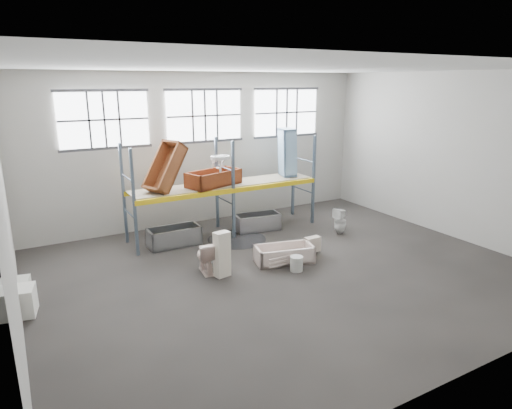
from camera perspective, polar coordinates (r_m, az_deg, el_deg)
floor at (r=11.60m, az=3.68°, el=-8.65°), size 12.00×10.00×0.10m
ceiling at (r=10.60m, az=4.18°, el=17.40°), size 12.00×10.00×0.10m
wall_back at (r=15.23m, az=-6.63°, el=7.11°), size 12.00×0.10×5.00m
wall_front at (r=7.29m, az=26.23°, el=-3.64°), size 12.00×0.10×5.00m
wall_left at (r=9.11m, az=-29.83°, el=-0.51°), size 0.10×10.00×5.00m
wall_right at (r=14.97m, az=23.78°, el=5.77°), size 0.10×10.00×5.00m
window_left at (r=14.07m, az=-18.86°, el=10.23°), size 2.60×0.04×1.60m
window_mid at (r=15.01m, az=-6.59°, el=11.22°), size 2.60×0.04×1.60m
window_right at (r=16.52m, az=3.89°, el=11.67°), size 2.60×0.04×1.60m
rack_upright_la at (r=12.49m, az=-15.32°, el=0.13°), size 0.08×0.08×3.00m
rack_upright_lb at (r=13.63m, az=-16.59°, el=1.29°), size 0.08×0.08×3.00m
rack_upright_ma at (r=13.49m, az=-2.92°, el=1.79°), size 0.08×0.08×3.00m
rack_upright_mb at (r=14.55m, az=-5.04°, el=2.76°), size 0.08×0.08×3.00m
rack_upright_ra at (r=15.04m, az=7.37°, el=3.11°), size 0.08×0.08×3.00m
rack_upright_rb at (r=15.99m, az=4.81°, el=3.92°), size 0.08×0.08×3.00m
rack_beam_front at (r=13.49m, az=-2.92°, el=1.79°), size 6.00×0.10×0.14m
rack_beam_back at (r=14.55m, az=-5.04°, el=2.76°), size 6.00×0.10×0.14m
shelf_deck at (r=14.00m, az=-4.03°, el=2.61°), size 5.90×1.10×0.03m
wet_patch at (r=13.76m, az=-2.46°, el=-4.45°), size 1.80×1.80×0.00m
bathtub_beige at (r=12.03m, az=3.63°, el=-6.33°), size 1.67×1.07×0.45m
cistern_spare at (r=12.63m, az=7.24°, el=-5.08°), size 0.45×0.22×0.43m
sink_in_tub at (r=12.33m, az=4.48°, el=-6.12°), size 0.42×0.42×0.14m
toilet_beige at (r=11.39m, az=-6.42°, el=-6.66°), size 0.57×0.87×0.83m
cistern_tall at (r=11.07m, az=-4.37°, el=-6.37°), size 0.41×0.30×1.16m
toilet_white at (r=14.39m, az=10.72°, el=-2.07°), size 0.45×0.44×0.83m
steel_tub_left at (r=13.38m, az=-10.43°, el=-4.03°), size 1.52×0.72×0.56m
steel_tub_right at (r=14.53m, az=0.18°, el=-2.24°), size 1.54×0.87×0.53m
rust_tub_flat at (r=13.75m, az=-5.45°, el=3.36°), size 1.85×1.26×0.48m
rust_tub_tilted at (r=13.16m, az=-11.56°, el=4.69°), size 1.44×1.17×1.53m
sink_on_shelf at (r=13.41m, az=-4.58°, el=4.28°), size 0.61×0.49×0.51m
blue_tub_upright at (r=15.07m, az=4.02°, el=6.69°), size 0.68×0.85×1.59m
bucket at (r=11.52m, az=5.20°, el=-7.55°), size 0.34×0.34×0.39m
carton_near at (r=10.62m, az=-28.26°, el=-10.92°), size 0.80×0.72×0.59m
carton_far at (r=11.28m, az=-28.45°, el=-9.71°), size 0.69×0.69×0.50m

